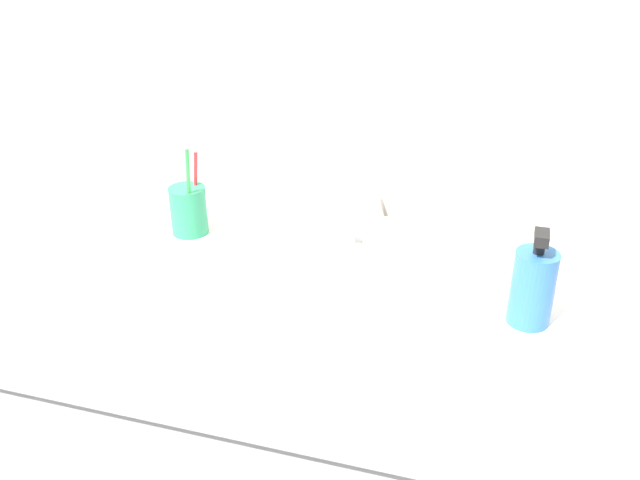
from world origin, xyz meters
The scene contains 7 objects.
tiled_wall_back centered at (0.00, 0.35, 1.20)m, with size 2.42×0.04×2.40m, color beige.
sink_basin centered at (-0.01, -0.02, 0.83)m, with size 0.47×0.47×0.10m.
faucet centered at (-0.01, 0.21, 0.93)m, with size 0.02×0.14×0.12m.
toothbrush_cup centered at (-0.30, 0.14, 0.91)m, with size 0.07×0.07×0.09m, color #2D9966.
toothbrush_red centered at (-0.29, 0.16, 0.97)m, with size 0.02×0.02×0.17m.
toothbrush_green centered at (-0.28, 0.12, 0.99)m, with size 0.03×0.03×0.20m.
soap_dispenser centered at (0.32, 0.01, 0.93)m, with size 0.06×0.06×0.15m.
Camera 1 is at (0.25, -0.88, 1.44)m, focal length 37.75 mm.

